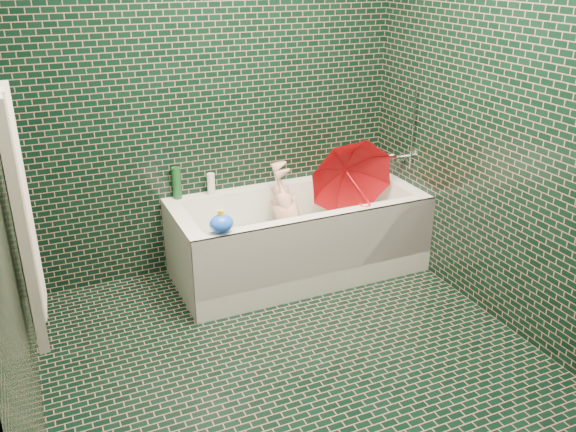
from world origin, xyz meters
name	(u,v)px	position (x,y,z in m)	size (l,w,h in m)	color
floor	(302,369)	(0.00, 0.00, 0.00)	(2.80, 2.80, 0.00)	black
wall_back	(212,90)	(0.00, 1.40, 1.25)	(2.80, 2.80, 0.00)	black
wall_front	(531,286)	(0.00, -1.40, 1.25)	(2.80, 2.80, 0.00)	black
wall_right	(522,118)	(1.30, 0.00, 1.25)	(2.80, 2.80, 0.00)	black
bathtub	(299,244)	(0.45, 1.01, 0.21)	(1.70, 0.75, 0.55)	white
bath_mat	(298,250)	(0.45, 1.02, 0.16)	(1.35, 0.47, 0.01)	#4EC627
water	(298,232)	(0.45, 1.02, 0.30)	(1.48, 0.53, 0.00)	silver
towel	(21,216)	(-1.24, 0.24, 1.03)	(0.08, 0.44, 1.12)	beige
faucet	(403,152)	(1.26, 1.02, 0.77)	(0.18, 0.19, 0.55)	silver
child	(293,228)	(0.43, 1.07, 0.31)	(0.34, 0.22, 0.92)	#E5A78F
umbrella	(357,186)	(0.86, 0.94, 0.60)	(0.58, 0.58, 0.51)	red
soap_bottle_a	(368,171)	(1.17, 1.31, 0.55)	(0.10, 0.10, 0.26)	white
soap_bottle_b	(374,168)	(1.25, 1.36, 0.55)	(0.09, 0.09, 0.19)	#54217E
soap_bottle_c	(354,172)	(1.06, 1.34, 0.55)	(0.14, 0.14, 0.18)	#12411A
bottle_right_tall	(354,160)	(1.05, 1.33, 0.65)	(0.06, 0.06, 0.20)	#12411A
bottle_right_pump	(376,157)	(1.25, 1.34, 0.64)	(0.05, 0.05, 0.18)	silver
bottle_left_tall	(177,183)	(-0.29, 1.36, 0.66)	(0.06, 0.06, 0.22)	#12411A
bottle_left_short	(211,184)	(-0.06, 1.33, 0.63)	(0.05, 0.05, 0.15)	white
rubber_duck	(335,170)	(0.89, 1.33, 0.59)	(0.12, 0.10, 0.10)	yellow
bath_toy	(221,223)	(-0.20, 0.71, 0.61)	(0.17, 0.15, 0.14)	blue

